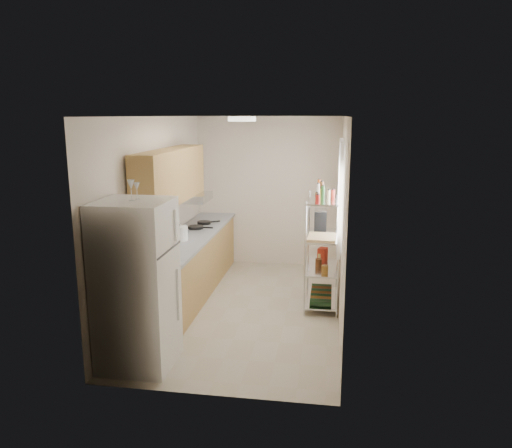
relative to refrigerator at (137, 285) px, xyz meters
The scene contains 16 objects.
room 1.95m from the refrigerator, 62.88° to the left, with size 2.52×4.42×2.62m.
counter_run 2.18m from the refrigerator, 91.31° to the left, with size 0.63×3.51×0.90m.
upper_cabinets 2.03m from the refrigerator, 95.87° to the left, with size 0.33×2.20×0.72m, color #AC8549.
range_hood 2.65m from the refrigerator, 92.86° to the left, with size 0.50×0.60×0.12m, color #B7BABC.
window 3.00m from the refrigerator, 44.36° to the left, with size 0.06×1.00×1.46m, color white.
bakers_rack 2.75m from the refrigerator, 46.77° to the left, with size 0.45×0.90×1.73m.
ceiling_dome 2.35m from the refrigerator, 58.12° to the left, with size 0.34×0.34×0.06m, color white.
refrigerator is the anchor object (origin of this frame).
wine_glass_a 0.98m from the refrigerator, 68.72° to the left, with size 0.06×0.06×0.17m, color silver, non-canonical shape.
wine_glass_b 1.00m from the refrigerator, 73.88° to the right, with size 0.08×0.08×0.21m, color silver, non-canonical shape.
rice_cooker 1.86m from the refrigerator, 93.70° to the left, with size 0.25×0.25×0.20m, color white.
frying_pan_large 2.59m from the refrigerator, 91.89° to the left, with size 0.24×0.24×0.04m, color black.
frying_pan_small 2.93m from the refrigerator, 90.82° to the left, with size 0.22×0.22×0.04m, color black.
cutting_board 2.60m from the refrigerator, 44.02° to the left, with size 0.37×0.48×0.03m, color tan.
espresso_machine 2.97m from the refrigerator, 51.87° to the left, with size 0.17×0.26×0.30m, color black.
storage_bag 3.00m from the refrigerator, 51.18° to the left, with size 0.11×0.16×0.18m, color #A72614.
Camera 1 is at (1.11, -6.38, 2.61)m, focal length 35.00 mm.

